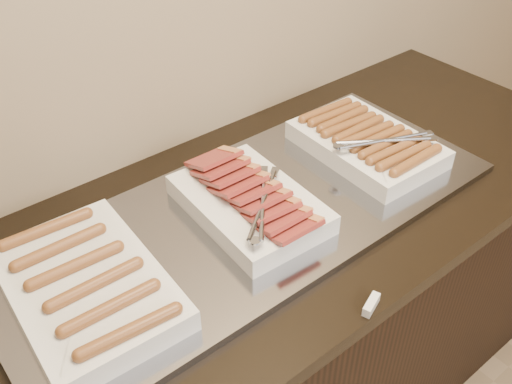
% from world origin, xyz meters
% --- Properties ---
extents(counter, '(2.06, 0.76, 0.90)m').
position_xyz_m(counter, '(0.00, 2.13, 0.45)').
color(counter, black).
rests_on(counter, ground).
extents(warming_tray, '(1.20, 0.50, 0.02)m').
position_xyz_m(warming_tray, '(-0.01, 2.13, 0.91)').
color(warming_tray, gray).
rests_on(warming_tray, counter).
extents(dish_left, '(0.29, 0.41, 0.07)m').
position_xyz_m(dish_left, '(-0.42, 2.13, 0.95)').
color(dish_left, silver).
rests_on(dish_left, warming_tray).
extents(dish_center, '(0.26, 0.37, 0.09)m').
position_xyz_m(dish_center, '(-0.02, 2.13, 0.95)').
color(dish_center, silver).
rests_on(dish_center, warming_tray).
extents(dish_right, '(0.27, 0.38, 0.08)m').
position_xyz_m(dish_right, '(0.37, 2.13, 0.95)').
color(dish_right, silver).
rests_on(dish_right, warming_tray).
extents(label_holder, '(0.06, 0.03, 0.02)m').
position_xyz_m(label_holder, '(-0.00, 1.77, 0.91)').
color(label_holder, silver).
rests_on(label_holder, counter).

